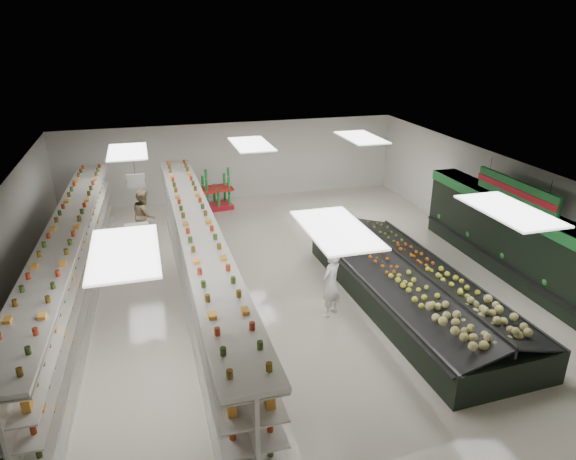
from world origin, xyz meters
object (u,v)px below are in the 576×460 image
object	(u,v)px
gondola_center	(200,269)
shopper_background	(144,215)
gondola_left	(72,272)
shopper_main	(331,284)
soda_endcap	(216,190)
produce_island	(411,286)

from	to	relation	value
gondola_center	shopper_background	bearing A→B (deg)	104.28
gondola_left	shopper_main	bearing A→B (deg)	-16.96
shopper_background	soda_endcap	bearing A→B (deg)	-46.81
gondola_left	shopper_main	size ratio (longest dim) A/B	7.23
gondola_center	soda_endcap	bearing A→B (deg)	78.26
produce_island	shopper_background	size ratio (longest dim) A/B	4.38
produce_island	shopper_background	world-z (taller)	shopper_background
gondola_left	gondola_center	distance (m)	3.26
soda_endcap	shopper_main	xyz separation A→B (m)	(1.57, -8.88, 0.11)
soda_endcap	shopper_background	world-z (taller)	shopper_background
gondola_center	shopper_main	distance (m)	3.38
soda_endcap	shopper_background	distance (m)	3.76
shopper_background	shopper_main	bearing A→B (deg)	-144.12
soda_endcap	shopper_background	size ratio (longest dim) A/B	0.89
shopper_background	produce_island	bearing A→B (deg)	-133.00
gondola_left	produce_island	world-z (taller)	gondola_left
gondola_left	produce_island	distance (m)	8.78
gondola_left	gondola_center	size ratio (longest dim) A/B	0.97
produce_island	shopper_main	distance (m)	2.25
produce_island	gondola_center	bearing A→B (deg)	164.20
shopper_main	soda_endcap	bearing A→B (deg)	-117.52
gondola_left	shopper_background	distance (m)	4.60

